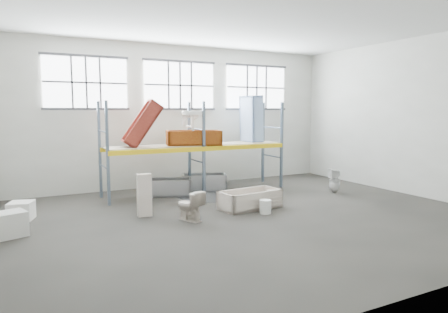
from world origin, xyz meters
TOP-DOWN VIEW (x-y plane):
  - floor at (0.00, 0.00)m, footprint 12.00×10.00m
  - ceiling at (0.00, 0.00)m, footprint 12.00×10.00m
  - wall_back at (0.00, 5.05)m, footprint 12.00×0.10m
  - wall_front at (0.00, -5.05)m, footprint 12.00×0.10m
  - wall_right at (6.05, 0.00)m, footprint 0.10×10.00m
  - window_left at (-3.20, 4.94)m, footprint 2.60×0.04m
  - window_mid at (0.00, 4.94)m, footprint 2.60×0.04m
  - window_right at (3.20, 4.94)m, footprint 2.60×0.04m
  - rack_upright_la at (-3.00, 2.90)m, footprint 0.08×0.08m
  - rack_upright_lb at (-3.00, 4.10)m, footprint 0.08×0.08m
  - rack_upright_ma at (0.00, 2.90)m, footprint 0.08×0.08m
  - rack_upright_mb at (0.00, 4.10)m, footprint 0.08×0.08m
  - rack_upright_ra at (3.00, 2.90)m, footprint 0.08×0.08m
  - rack_upright_rb at (3.00, 4.10)m, footprint 0.08×0.08m
  - rack_beam_front at (0.00, 2.90)m, footprint 6.00×0.10m
  - rack_beam_back at (0.00, 4.10)m, footprint 6.00×0.10m
  - shelf_deck at (0.00, 3.50)m, footprint 5.90×1.10m
  - wet_patch at (0.00, 2.70)m, footprint 1.80×1.80m
  - bathtub_beige at (0.43, 0.75)m, footprint 1.81×1.00m
  - cistern_spare at (1.16, 0.67)m, footprint 0.41×0.26m
  - sink_in_tub at (0.68, 0.53)m, footprint 0.59×0.59m
  - toilet_beige at (-1.55, 0.35)m, footprint 0.67×0.85m
  - cistern_tall at (-2.43, 1.28)m, footprint 0.37×0.26m
  - toilet_white at (4.05, 1.33)m, footprint 0.46×0.45m
  - steel_tub_left at (-1.03, 3.41)m, footprint 1.61×1.20m
  - steel_tub_right at (0.37, 3.69)m, footprint 1.63×1.19m
  - rust_tub_flat at (-0.12, 3.43)m, footprint 1.89×1.21m
  - rust_tub_tilted at (-1.81, 3.53)m, footprint 1.33×0.87m
  - sink_on_shelf at (-0.28, 3.11)m, footprint 0.90×0.81m
  - blue_tub_upright at (2.25, 3.71)m, footprint 0.62×0.84m
  - bucket at (0.49, 0.06)m, footprint 0.41×0.41m
  - carton_near at (-5.52, 0.95)m, footprint 0.77×0.71m
  - carton_far at (-5.27, 2.33)m, footprint 0.69×0.69m

SIDE VIEW (x-z plane):
  - floor at x=0.00m, z-range -0.10..0.00m
  - wet_patch at x=0.00m, z-range 0.00..0.00m
  - sink_in_tub at x=0.68m, z-range 0.08..0.24m
  - bucket at x=0.49m, z-range 0.00..0.36m
  - carton_far at x=-5.27m, z-range 0.00..0.46m
  - bathtub_beige at x=0.43m, z-range 0.00..0.51m
  - steel_tub_left at x=-1.03m, z-range 0.00..0.54m
  - carton_near at x=-5.52m, z-range 0.00..0.54m
  - steel_tub_right at x=0.37m, z-range 0.00..0.54m
  - cistern_spare at x=1.16m, z-range 0.10..0.46m
  - toilet_beige at x=-1.55m, z-range 0.00..0.76m
  - toilet_white at x=4.05m, z-range 0.00..0.80m
  - cistern_tall at x=-2.43m, z-range 0.00..1.10m
  - rack_upright_la at x=-3.00m, z-range 0.00..3.00m
  - rack_upright_lb at x=-3.00m, z-range 0.00..3.00m
  - rack_upright_ma at x=0.00m, z-range 0.00..3.00m
  - rack_upright_mb at x=0.00m, z-range 0.00..3.00m
  - rack_upright_ra at x=3.00m, z-range 0.00..3.00m
  - rack_upright_rb at x=3.00m, z-range 0.00..3.00m
  - rack_beam_front at x=0.00m, z-range 1.43..1.57m
  - rack_beam_back at x=0.00m, z-range 1.43..1.57m
  - shelf_deck at x=0.00m, z-range 1.57..1.59m
  - rust_tub_flat at x=-0.12m, z-range 1.57..2.07m
  - sink_on_shelf at x=-0.28m, z-range 1.77..2.42m
  - rust_tub_tilted at x=-1.81m, z-range 1.53..3.06m
  - blue_tub_upright at x=2.25m, z-range 1.55..3.24m
  - wall_back at x=0.00m, z-range 0.00..5.00m
  - wall_front at x=0.00m, z-range 0.00..5.00m
  - wall_right at x=6.05m, z-range 0.00..5.00m
  - window_left at x=-3.20m, z-range 2.80..4.40m
  - window_mid at x=0.00m, z-range 2.80..4.40m
  - window_right at x=3.20m, z-range 2.80..4.40m
  - ceiling at x=0.00m, z-range 5.00..5.10m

